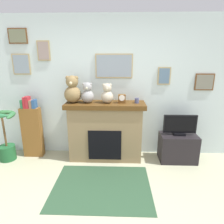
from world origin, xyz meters
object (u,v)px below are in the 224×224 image
Objects in this scene: bookshelf at (32,130)px; potted_plant at (5,140)px; fireplace at (106,130)px; television at (180,125)px; teddy_bear_cream at (73,91)px; mantel_clock at (122,99)px; teddy_bear_brown at (88,94)px; teddy_bear_tan at (107,94)px; candle_jar at (137,101)px; tv_stand at (178,148)px.

bookshelf is 1.12× the size of potted_plant.
fireplace is 2.42× the size of television.
bookshelf is 2.75m from television.
television is 2.01m from teddy_bear_cream.
mantel_clock reaches higher than television.
teddy_bear_brown is (0.26, 0.00, -0.05)m from teddy_bear_cream.
teddy_bear_tan is at bearing 4.50° from potted_plant.
mantel_clock reaches higher than candle_jar.
bookshelf is 0.49m from potted_plant.
candle_jar is at bearing 3.53° from potted_plant.
teddy_bear_tan is at bearing 177.65° from television.
tv_stand is at bearing 1.72° from potted_plant.
potted_plant is at bearing -176.47° from candle_jar.
mantel_clock is at bearing -3.74° from fireplace.
potted_plant is at bearing -178.31° from television.
television is 1.15m from mantel_clock.
bookshelf is at bearing 178.62° from candle_jar.
teddy_bear_brown is at bearing 178.20° from tv_stand.
fireplace is at bearing 177.00° from tv_stand.
bookshelf is 2.76m from tv_stand.
bookshelf is at bearing 178.79° from fireplace.
television is at bearing -1.59° from teddy_bear_cream.
fireplace is 0.68m from mantel_clock.
television is 1.69× the size of teddy_bear_tan.
television is (0.00, -0.00, 0.43)m from tv_stand.
mantel_clock reaches higher than potted_plant.
teddy_bear_brown reaches higher than teddy_bear_tan.
candle_jar is 1.15m from teddy_bear_cream.
television reaches higher than tv_stand.
potted_plant is 2.27m from mantel_clock.
teddy_bear_brown is (-0.61, 0.00, 0.09)m from mantel_clock.
television is 0.90m from candle_jar.
teddy_bear_cream is (-0.58, -0.02, 0.75)m from fireplace.
teddy_bear_cream is at bearing -178.18° from fireplace.
bookshelf is 12.69× the size of candle_jar.
teddy_bear_tan is (-0.26, 0.00, 0.08)m from mantel_clock.
fireplace is 1.85m from potted_plant.
fireplace is 0.81m from candle_jar.
tv_stand is 1.89× the size of teddy_bear_tan.
fireplace is 0.76m from teddy_bear_brown.
tv_stand is 0.43m from television.
potted_plant is (-0.43, -0.20, -0.13)m from bookshelf.
mantel_clock is (-0.26, -0.00, 0.03)m from candle_jar.
fireplace is 1.35m from television.
television is 3.84× the size of mantel_clock.
candle_jar is (-0.78, 0.05, 0.87)m from tv_stand.
fireplace is 1.21× the size of bookshelf.
mantel_clock is at bearing -0.11° from teddy_bear_brown.
teddy_bear_cream is 1.38× the size of teddy_bear_tan.
mantel_clock is 0.42× the size of teddy_bear_brown.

